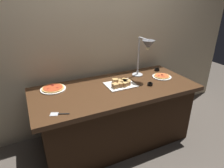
{
  "coord_description": "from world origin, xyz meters",
  "views": [
    {
      "loc": [
        -0.9,
        -1.83,
        1.72
      ],
      "look_at": [
        -0.04,
        0.0,
        0.81
      ],
      "focal_mm": 31.31,
      "sensor_mm": 36.0,
      "label": 1
    }
  ],
  "objects_px": {
    "heat_lamp": "(146,49)",
    "pizza_plate_center": "(53,88)",
    "serving_spatula": "(59,114)",
    "pizza_plate_front": "(162,76)",
    "sauce_cup_near": "(150,84)",
    "sauce_cup_far": "(157,70)",
    "sandwich_platter": "(121,83)"
  },
  "relations": [
    {
      "from": "pizza_plate_center",
      "to": "serving_spatula",
      "type": "height_order",
      "value": "pizza_plate_center"
    },
    {
      "from": "sauce_cup_near",
      "to": "heat_lamp",
      "type": "bearing_deg",
      "value": 78.3
    },
    {
      "from": "heat_lamp",
      "to": "sauce_cup_far",
      "type": "xyz_separation_m",
      "value": [
        0.34,
        0.18,
        -0.38
      ]
    },
    {
      "from": "sauce_cup_near",
      "to": "sauce_cup_far",
      "type": "relative_size",
      "value": 0.89
    },
    {
      "from": "pizza_plate_center",
      "to": "sauce_cup_far",
      "type": "xyz_separation_m",
      "value": [
        1.43,
        -0.0,
        0.0
      ]
    },
    {
      "from": "sauce_cup_near",
      "to": "serving_spatula",
      "type": "distance_m",
      "value": 1.11
    },
    {
      "from": "sandwich_platter",
      "to": "serving_spatula",
      "type": "relative_size",
      "value": 2.01
    },
    {
      "from": "sandwich_platter",
      "to": "sauce_cup_far",
      "type": "bearing_deg",
      "value": 18.18
    },
    {
      "from": "sandwich_platter",
      "to": "sauce_cup_near",
      "type": "distance_m",
      "value": 0.34
    },
    {
      "from": "pizza_plate_front",
      "to": "pizza_plate_center",
      "type": "xyz_separation_m",
      "value": [
        -1.34,
        0.23,
        0.0
      ]
    },
    {
      "from": "heat_lamp",
      "to": "sandwich_platter",
      "type": "height_order",
      "value": "heat_lamp"
    },
    {
      "from": "pizza_plate_front",
      "to": "sauce_cup_far",
      "type": "height_order",
      "value": "same"
    },
    {
      "from": "heat_lamp",
      "to": "pizza_plate_center",
      "type": "bearing_deg",
      "value": 170.32
    },
    {
      "from": "pizza_plate_center",
      "to": "sandwich_platter",
      "type": "xyz_separation_m",
      "value": [
        0.75,
        -0.23,
        0.01
      ]
    },
    {
      "from": "heat_lamp",
      "to": "pizza_plate_center",
      "type": "relative_size",
      "value": 1.8
    },
    {
      "from": "heat_lamp",
      "to": "serving_spatula",
      "type": "height_order",
      "value": "heat_lamp"
    },
    {
      "from": "serving_spatula",
      "to": "sandwich_platter",
      "type": "bearing_deg",
      "value": 21.32
    },
    {
      "from": "heat_lamp",
      "to": "sandwich_platter",
      "type": "xyz_separation_m",
      "value": [
        -0.34,
        -0.04,
        -0.37
      ]
    },
    {
      "from": "sauce_cup_far",
      "to": "sandwich_platter",
      "type": "bearing_deg",
      "value": -161.82
    },
    {
      "from": "pizza_plate_front",
      "to": "sauce_cup_near",
      "type": "bearing_deg",
      "value": -153.61
    },
    {
      "from": "heat_lamp",
      "to": "pizza_plate_front",
      "type": "xyz_separation_m",
      "value": [
        0.24,
        -0.04,
        -0.38
      ]
    },
    {
      "from": "heat_lamp",
      "to": "sauce_cup_near",
      "type": "height_order",
      "value": "heat_lamp"
    },
    {
      "from": "heat_lamp",
      "to": "sauce_cup_near",
      "type": "xyz_separation_m",
      "value": [
        -0.04,
        -0.19,
        -0.38
      ]
    },
    {
      "from": "serving_spatula",
      "to": "sauce_cup_far",
      "type": "bearing_deg",
      "value": 19.88
    },
    {
      "from": "pizza_plate_center",
      "to": "sauce_cup_far",
      "type": "bearing_deg",
      "value": -0.14
    },
    {
      "from": "heat_lamp",
      "to": "sandwich_platter",
      "type": "relative_size",
      "value": 1.49
    },
    {
      "from": "sauce_cup_far",
      "to": "serving_spatula",
      "type": "height_order",
      "value": "sauce_cup_far"
    },
    {
      "from": "heat_lamp",
      "to": "sauce_cup_near",
      "type": "distance_m",
      "value": 0.42
    },
    {
      "from": "heat_lamp",
      "to": "pizza_plate_center",
      "type": "distance_m",
      "value": 1.17
    },
    {
      "from": "heat_lamp",
      "to": "pizza_plate_center",
      "type": "height_order",
      "value": "heat_lamp"
    },
    {
      "from": "pizza_plate_front",
      "to": "sauce_cup_near",
      "type": "distance_m",
      "value": 0.32
    },
    {
      "from": "sauce_cup_near",
      "to": "pizza_plate_center",
      "type": "bearing_deg",
      "value": 160.59
    }
  ]
}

